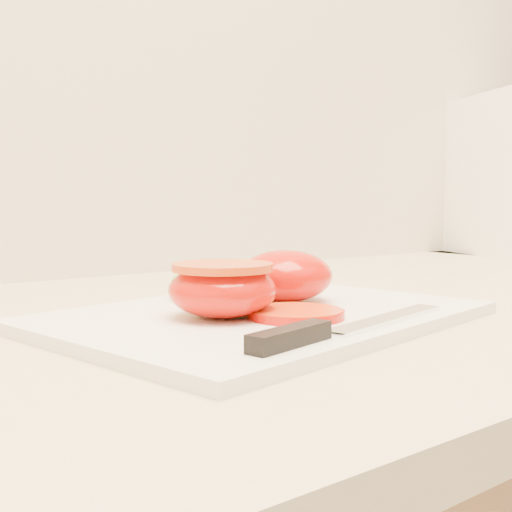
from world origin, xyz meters
TOP-DOWN VIEW (x-y plane):
  - cutting_board at (-0.56, 1.61)m, footprint 0.39×0.31m
  - tomato_half_dome at (-0.51, 1.63)m, footprint 0.09×0.09m
  - tomato_half_cut at (-0.61, 1.60)m, footprint 0.09×0.09m
  - tomato_slice_0 at (-0.56, 1.56)m, footprint 0.07×0.07m
  - lettuce_leaf_0 at (-0.55, 1.69)m, footprint 0.13×0.11m
  - knife at (-0.58, 1.50)m, footprint 0.23×0.06m

SIDE VIEW (x-z plane):
  - cutting_board at x=-0.56m, z-range 0.93..0.94m
  - tomato_slice_0 at x=-0.56m, z-range 0.94..0.95m
  - knife at x=-0.58m, z-range 0.94..0.95m
  - lettuce_leaf_0 at x=-0.55m, z-range 0.94..0.96m
  - tomato_half_cut at x=-0.61m, z-range 0.94..0.98m
  - tomato_half_dome at x=-0.51m, z-range 0.94..0.99m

